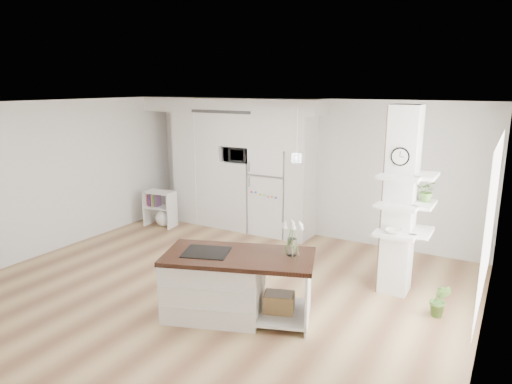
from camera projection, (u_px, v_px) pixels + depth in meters
floor at (219, 287)px, 6.83m from camera, size 7.00×6.00×0.01m
room at (216, 165)px, 6.41m from camera, size 7.04×6.04×2.72m
cabinet_wall at (233, 157)px, 9.44m from camera, size 4.00×0.71×2.70m
refrigerator at (272, 191)px, 9.15m from camera, size 0.78×0.69×1.75m
column at (405, 203)px, 6.31m from camera, size 0.69×0.90×2.70m
window at (491, 220)px, 5.04m from camera, size 0.00×2.40×2.40m
pendant_light at (335, 154)px, 5.64m from camera, size 0.12×0.12×0.10m
kitchen_island at (223, 283)px, 5.91m from camera, size 2.09×1.50×1.43m
bookshelf at (161, 211)px, 9.72m from camera, size 0.68×0.44×0.76m
floor_plant_a at (440, 300)px, 5.91m from camera, size 0.26×0.21×0.47m
floor_plant_b at (389, 246)px, 7.94m from camera, size 0.31×0.31×0.43m
microwave at (239, 154)px, 9.31m from camera, size 0.54×0.37×0.30m
shelf_plant at (427, 191)px, 6.29m from camera, size 0.27×0.23×0.30m
decor_bowl at (393, 231)px, 6.24m from camera, size 0.22×0.22×0.05m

